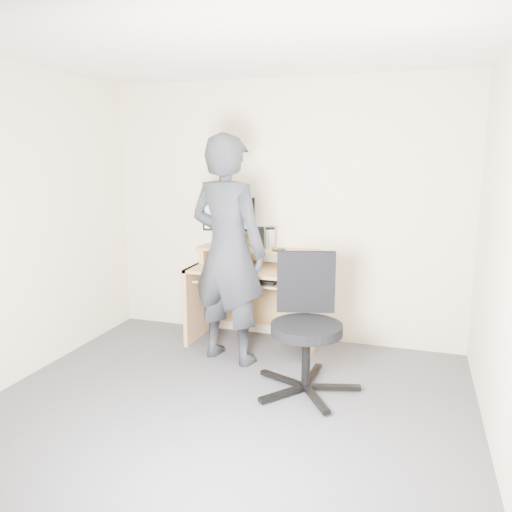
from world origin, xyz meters
The scene contains 14 objects.
ground centered at (0.00, 0.00, 0.00)m, with size 3.50×3.50×0.00m, color #4A4B4F.
back_wall centered at (0.00, 1.75, 1.25)m, with size 3.50×0.02×2.50m, color beige.
ceiling centered at (0.00, 0.00, 2.50)m, with size 3.50×3.50×0.02m, color white.
desk centered at (-0.20, 1.53, 0.55)m, with size 1.20×0.60×0.91m.
monitor centered at (-0.50, 1.61, 1.20)m, with size 0.51×0.15×0.48m.
external_drive centered at (-0.19, 1.63, 1.01)m, with size 0.07×0.13×0.20m, color black.
travel_mug centered at (-0.07, 1.58, 1.01)m, with size 0.09×0.09×0.20m, color silver.
smartphone centered at (0.02, 1.56, 0.92)m, with size 0.07×0.13×0.01m, color black.
charger centered at (-0.52, 1.50, 0.93)m, with size 0.04×0.04×0.04m, color black.
headphones centered at (-0.32, 1.66, 0.92)m, with size 0.16×0.16×0.02m, color silver.
keyboard centered at (-0.14, 1.36, 0.67)m, with size 0.46×0.18×0.03m, color black.
mouse centered at (0.16, 1.35, 0.77)m, with size 0.10×0.06×0.04m, color black.
office_chair centered at (0.48, 0.68, 0.56)m, with size 0.82×0.79×1.03m.
person centered at (-0.29, 1.03, 0.99)m, with size 0.72×0.47×1.97m, color black.
Camera 1 is at (1.22, -2.91, 1.78)m, focal length 35.00 mm.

